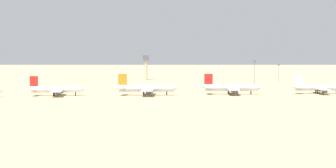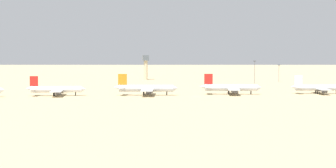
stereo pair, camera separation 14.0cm
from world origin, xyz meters
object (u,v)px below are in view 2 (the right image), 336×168
parked_jet_orange_3 (146,88)px  control_tower (146,65)px  parked_jet_red_2 (56,89)px  light_pole_east (279,72)px  parked_jet_red_4 (231,88)px  parked_jet_white_5 (318,88)px  light_pole_west (255,71)px

parked_jet_orange_3 → control_tower: (16.89, 172.97, 8.62)m
parked_jet_red_2 → light_pole_east: (167.68, 123.66, 4.29)m
control_tower → parked_jet_orange_3: bearing=-95.6°
parked_jet_red_2 → parked_jet_orange_3: size_ratio=0.92×
parked_jet_red_4 → parked_jet_white_5: bearing=7.9°
parked_jet_red_4 → control_tower: bearing=110.6°
parked_jet_red_2 → parked_jet_orange_3: (49.49, -3.00, 0.33)m
parked_jet_orange_3 → light_pole_east: 173.28m
parked_jet_orange_3 → parked_jet_white_5: parked_jet_orange_3 is taller
parked_jet_red_2 → light_pole_east: bearing=39.5°
control_tower → light_pole_west: (75.20, -68.70, -2.75)m
parked_jet_white_5 → light_pole_east: light_pole_east is taller
parked_jet_red_2 → parked_jet_orange_3: bearing=-0.4°
parked_jet_red_2 → parked_jet_white_5: parked_jet_red_2 is taller
parked_jet_white_5 → light_pole_west: bearing=101.3°
light_pole_west → parked_jet_orange_3: bearing=-131.5°
parked_jet_orange_3 → light_pole_east: (118.19, 126.66, 3.96)m
parked_jet_white_5 → control_tower: size_ratio=1.56×
light_pole_west → light_pole_east: 34.44m
parked_jet_red_4 → control_tower: size_ratio=1.70×
parked_jet_white_5 → control_tower: 193.14m
control_tower → light_pole_east: 111.47m
parked_jet_orange_3 → parked_jet_red_4: size_ratio=1.02×
parked_jet_red_4 → light_pole_east: light_pole_east is taller
parked_jet_red_2 → control_tower: (66.39, 169.97, 8.95)m
parked_jet_red_4 → light_pole_west: light_pole_west is taller
parked_jet_red_2 → parked_jet_red_4: (98.21, -2.16, 0.25)m
parked_jet_orange_3 → light_pole_west: size_ratio=2.12×
parked_jet_red_2 → parked_jet_white_5: bearing=1.5°
parked_jet_red_4 → light_pole_east: size_ratio=2.63×
parked_jet_red_4 → light_pole_west: bearing=77.4°
parked_jet_white_5 → light_pole_west: 105.88m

